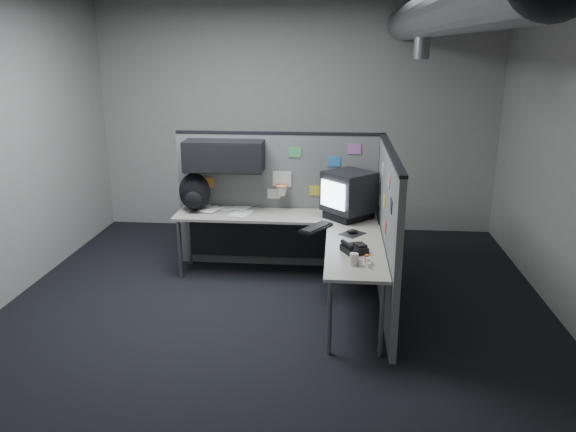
# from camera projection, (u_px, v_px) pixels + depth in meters

# --- Properties ---
(room) EXTENTS (5.62, 5.62, 3.22)m
(room) POSITION_uv_depth(u_px,v_px,m) (335.00, 102.00, 5.03)
(room) COLOR black
(room) RESTS_ON ground
(partition_back) EXTENTS (2.44, 0.42, 1.63)m
(partition_back) POSITION_uv_depth(u_px,v_px,m) (265.00, 186.00, 6.59)
(partition_back) COLOR slate
(partition_back) RESTS_ON ground
(partition_right) EXTENTS (0.07, 2.23, 1.63)m
(partition_right) POSITION_uv_depth(u_px,v_px,m) (387.00, 231.00, 5.56)
(partition_right) COLOR slate
(partition_right) RESTS_ON ground
(desk) EXTENTS (2.31, 2.11, 0.73)m
(desk) POSITION_uv_depth(u_px,v_px,m) (295.00, 232.00, 6.16)
(desk) COLOR #A29E92
(desk) RESTS_ON ground
(monitor) EXTENTS (0.65, 0.65, 0.53)m
(monitor) POSITION_uv_depth(u_px,v_px,m) (349.00, 195.00, 6.20)
(monitor) COLOR black
(monitor) RESTS_ON desk
(keyboard) EXTENTS (0.36, 0.45, 0.04)m
(keyboard) POSITION_uv_depth(u_px,v_px,m) (316.00, 228.00, 5.88)
(keyboard) COLOR black
(keyboard) RESTS_ON desk
(mouse) EXTENTS (0.29, 0.30, 0.05)m
(mouse) POSITION_uv_depth(u_px,v_px,m) (352.00, 232.00, 5.74)
(mouse) COLOR black
(mouse) RESTS_ON desk
(phone) EXTENTS (0.27, 0.28, 0.10)m
(phone) POSITION_uv_depth(u_px,v_px,m) (354.00, 248.00, 5.22)
(phone) COLOR black
(phone) RESTS_ON desk
(bottles) EXTENTS (0.12, 0.17, 0.07)m
(bottles) POSITION_uv_depth(u_px,v_px,m) (366.00, 261.00, 4.92)
(bottles) COLOR silver
(bottles) RESTS_ON desk
(cup) EXTENTS (0.08, 0.08, 0.11)m
(cup) POSITION_uv_depth(u_px,v_px,m) (354.00, 259.00, 4.91)
(cup) COLOR beige
(cup) RESTS_ON desk
(papers) EXTENTS (0.79, 0.66, 0.02)m
(papers) POSITION_uv_depth(u_px,v_px,m) (222.00, 208.00, 6.64)
(papers) COLOR white
(papers) RESTS_ON desk
(backpack) EXTENTS (0.41, 0.39, 0.44)m
(backpack) POSITION_uv_depth(u_px,v_px,m) (194.00, 192.00, 6.51)
(backpack) COLOR black
(backpack) RESTS_ON desk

